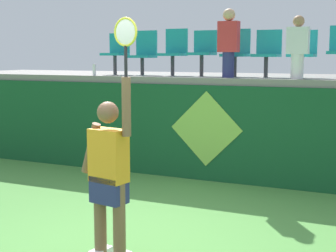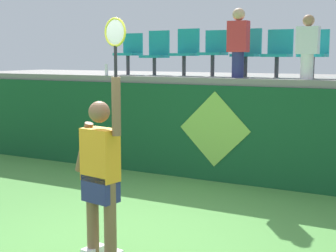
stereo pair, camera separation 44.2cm
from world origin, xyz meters
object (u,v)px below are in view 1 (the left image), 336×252
at_px(stadium_chair_6, 303,51).
at_px(spectator_0, 229,41).
at_px(stadium_chair_1, 144,51).
at_px(stadium_chair_3, 203,50).
at_px(stadium_chair_5, 267,51).
at_px(stadium_chair_4, 236,50).
at_px(stadium_chair_0, 117,51).
at_px(water_bottle, 94,70).
at_px(stadium_chair_2, 174,50).
at_px(spectator_2, 298,46).
at_px(tennis_player, 109,172).

distance_m(stadium_chair_6, spectator_0, 1.25).
xyz_separation_m(stadium_chair_1, stadium_chair_3, (1.21, -0.01, 0.02)).
bearing_deg(spectator_0, stadium_chair_5, 39.06).
height_order(stadium_chair_4, spectator_0, spectator_0).
xyz_separation_m(stadium_chair_0, spectator_0, (2.43, -0.45, 0.15)).
height_order(stadium_chair_1, stadium_chair_6, stadium_chair_1).
bearing_deg(stadium_chair_4, water_bottle, -166.13).
xyz_separation_m(water_bottle, stadium_chair_0, (0.13, 0.63, 0.35)).
bearing_deg(stadium_chair_4, stadium_chair_2, 179.94).
xyz_separation_m(stadium_chair_4, spectator_0, (0.00, -0.45, 0.15)).
xyz_separation_m(stadium_chair_3, spectator_2, (1.78, -0.45, 0.05)).
xyz_separation_m(water_bottle, stadium_chair_3, (1.94, 0.63, 0.36)).
bearing_deg(stadium_chair_3, stadium_chair_6, 0.02).
xyz_separation_m(stadium_chair_6, spectator_2, (0.00, -0.45, 0.07)).
relative_size(stadium_chair_0, stadium_chair_5, 0.99).
relative_size(tennis_player, stadium_chair_4, 2.94).
bearing_deg(stadium_chair_5, stadium_chair_4, 179.76).
xyz_separation_m(stadium_chair_0, stadium_chair_5, (2.99, 0.00, -0.01)).
height_order(spectator_0, spectator_2, spectator_0).
bearing_deg(stadium_chair_5, stadium_chair_3, -179.88).
relative_size(water_bottle, stadium_chair_0, 0.27).
xyz_separation_m(tennis_player, stadium_chair_6, (1.15, 4.38, 1.25)).
distance_m(stadium_chair_2, stadium_chair_3, 0.58).
distance_m(stadium_chair_1, spectator_2, 3.02).
bearing_deg(stadium_chair_3, spectator_0, -35.76).
height_order(stadium_chair_5, spectator_0, spectator_0).
distance_m(tennis_player, stadium_chair_5, 4.59).
bearing_deg(stadium_chair_4, spectator_2, -21.57).
distance_m(stadium_chair_5, spectator_0, 0.73).
bearing_deg(tennis_player, stadium_chair_3, 98.08).
height_order(tennis_player, stadium_chair_6, stadium_chair_6).
bearing_deg(tennis_player, spectator_2, 73.61).
bearing_deg(stadium_chair_2, stadium_chair_0, -179.65).
height_order(tennis_player, stadium_chair_3, stadium_chair_3).
height_order(stadium_chair_4, stadium_chair_5, stadium_chair_4).
xyz_separation_m(tennis_player, stadium_chair_4, (0.00, 4.38, 1.27)).
bearing_deg(stadium_chair_3, stadium_chair_4, 0.43).
bearing_deg(spectator_2, stadium_chair_2, 169.01).
bearing_deg(tennis_player, water_bottle, 124.32).
bearing_deg(spectator_2, stadium_chair_0, 172.86).
height_order(stadium_chair_0, stadium_chair_5, stadium_chair_5).
bearing_deg(stadium_chair_2, stadium_chair_5, -0.12).
bearing_deg(stadium_chair_1, stadium_chair_6, -0.15).
distance_m(water_bottle, stadium_chair_3, 2.07).
distance_m(stadium_chair_3, spectator_2, 1.83).
xyz_separation_m(stadium_chair_1, stadium_chair_2, (0.63, -0.00, 0.03)).
bearing_deg(stadium_chair_2, stadium_chair_6, -0.14).
distance_m(stadium_chair_3, stadium_chair_6, 1.78).
xyz_separation_m(tennis_player, stadium_chair_0, (-2.43, 4.37, 1.27)).
height_order(water_bottle, stadium_chair_0, stadium_chair_0).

